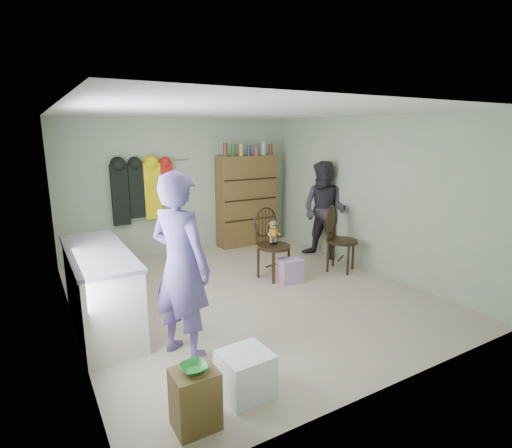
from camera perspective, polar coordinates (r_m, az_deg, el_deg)
ground_plane at (r=5.77m, az=-1.16°, el=-9.91°), size 5.00×5.00×0.00m
room_walls at (r=5.82m, az=-3.79°, el=6.39°), size 5.00×5.00×5.00m
counter at (r=5.01m, az=-21.30°, el=-8.64°), size 0.64×1.86×0.94m
stool at (r=3.38m, az=-8.69°, el=-23.48°), size 0.34×0.29×0.48m
bowl at (r=3.23m, az=-8.86°, el=-19.66°), size 0.21×0.21×0.05m
plastic_tub at (r=3.70m, az=-1.50°, el=-20.60°), size 0.44×0.42×0.39m
chair_front at (r=6.20m, az=2.17°, el=-2.20°), size 0.59×0.59×1.11m
chair_far at (r=6.67m, az=11.61°, el=-1.70°), size 0.67×0.67×1.09m
striped_bag at (r=6.15m, az=4.89°, el=-6.65°), size 0.37×0.31×0.37m
person_left at (r=4.03m, az=-10.71°, el=-5.98°), size 0.73×0.82×1.90m
person_right at (r=7.23m, az=9.72°, el=1.89°), size 0.92×1.03×1.75m
dresser at (r=8.04m, az=-1.37°, el=3.44°), size 1.20×0.39×2.06m
coat_rack at (r=7.31m, az=-16.16°, el=4.66°), size 1.42×0.12×1.09m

